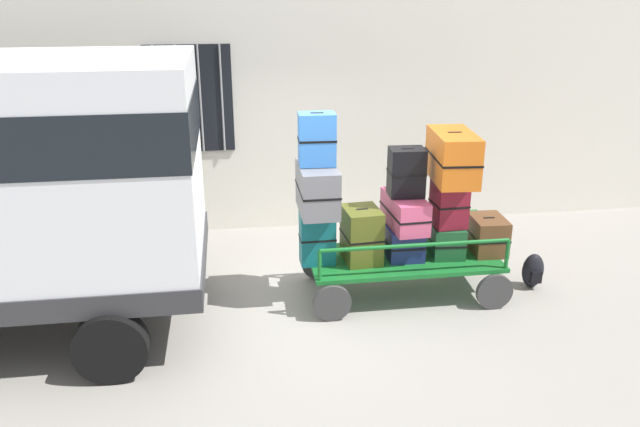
{
  "coord_description": "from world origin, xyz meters",
  "views": [
    {
      "loc": [
        -0.91,
        -6.63,
        3.58
      ],
      "look_at": [
        0.06,
        0.05,
        1.08
      ],
      "focal_mm": 35.53,
      "sensor_mm": 36.0,
      "label": 1
    }
  ],
  "objects_px": {
    "suitcase_midleft_bottom": "(362,235)",
    "suitcase_center_middle": "(405,211)",
    "suitcase_center_top": "(406,172)",
    "suitcase_right_bottom": "(487,235)",
    "backpack": "(533,271)",
    "suitcase_midright_bottom": "(446,240)",
    "suitcase_left_bottom": "(317,237)",
    "suitcase_midright_middle": "(449,203)",
    "suitcase_left_top": "(317,139)",
    "luggage_cart": "(403,263)",
    "suitcase_left_middle": "(317,189)",
    "suitcase_center_bottom": "(403,241)",
    "suitcase_midright_top": "(453,157)"
  },
  "relations": [
    {
      "from": "suitcase_left_middle",
      "to": "suitcase_center_bottom",
      "type": "bearing_deg",
      "value": 3.14
    },
    {
      "from": "luggage_cart",
      "to": "suitcase_midright_middle",
      "type": "xyz_separation_m",
      "value": [
        0.52,
        -0.01,
        0.74
      ]
    },
    {
      "from": "suitcase_midright_top",
      "to": "backpack",
      "type": "xyz_separation_m",
      "value": [
        1.12,
        -0.07,
        -1.48
      ]
    },
    {
      "from": "luggage_cart",
      "to": "suitcase_midright_bottom",
      "type": "bearing_deg",
      "value": -0.1
    },
    {
      "from": "suitcase_left_top",
      "to": "suitcase_left_bottom",
      "type": "bearing_deg",
      "value": -90.0
    },
    {
      "from": "luggage_cart",
      "to": "backpack",
      "type": "xyz_separation_m",
      "value": [
        1.63,
        -0.08,
        -0.17
      ]
    },
    {
      "from": "suitcase_left_middle",
      "to": "suitcase_midright_middle",
      "type": "bearing_deg",
      "value": 0.93
    },
    {
      "from": "suitcase_midright_middle",
      "to": "suitcase_midright_top",
      "type": "xyz_separation_m",
      "value": [
        0.0,
        -0.01,
        0.56
      ]
    },
    {
      "from": "luggage_cart",
      "to": "suitcase_midleft_bottom",
      "type": "height_order",
      "value": "suitcase_midleft_bottom"
    },
    {
      "from": "suitcase_center_bottom",
      "to": "suitcase_midright_bottom",
      "type": "bearing_deg",
      "value": -2.5
    },
    {
      "from": "suitcase_center_top",
      "to": "suitcase_right_bottom",
      "type": "relative_size",
      "value": 1.02
    },
    {
      "from": "luggage_cart",
      "to": "backpack",
      "type": "height_order",
      "value": "luggage_cart"
    },
    {
      "from": "suitcase_center_bottom",
      "to": "suitcase_center_middle",
      "type": "distance_m",
      "value": 0.38
    },
    {
      "from": "suitcase_left_top",
      "to": "backpack",
      "type": "xyz_separation_m",
      "value": [
        2.67,
        -0.08,
        -1.73
      ]
    },
    {
      "from": "backpack",
      "to": "suitcase_left_top",
      "type": "bearing_deg",
      "value": 178.34
    },
    {
      "from": "suitcase_midleft_bottom",
      "to": "backpack",
      "type": "distance_m",
      "value": 2.23
    },
    {
      "from": "suitcase_left_middle",
      "to": "suitcase_midright_bottom",
      "type": "bearing_deg",
      "value": 1.26
    },
    {
      "from": "suitcase_left_bottom",
      "to": "suitcase_right_bottom",
      "type": "xyz_separation_m",
      "value": [
        2.07,
        0.04,
        -0.1
      ]
    },
    {
      "from": "suitcase_midright_bottom",
      "to": "backpack",
      "type": "height_order",
      "value": "suitcase_midright_bottom"
    },
    {
      "from": "suitcase_center_middle",
      "to": "suitcase_midright_bottom",
      "type": "bearing_deg",
      "value": -2.91
    },
    {
      "from": "suitcase_center_top",
      "to": "luggage_cart",
      "type": "bearing_deg",
      "value": -90.0
    },
    {
      "from": "suitcase_left_bottom",
      "to": "suitcase_midright_bottom",
      "type": "relative_size",
      "value": 1.24
    },
    {
      "from": "suitcase_center_top",
      "to": "suitcase_midright_middle",
      "type": "xyz_separation_m",
      "value": [
        0.52,
        -0.05,
        -0.39
      ]
    },
    {
      "from": "suitcase_left_middle",
      "to": "suitcase_center_middle",
      "type": "xyz_separation_m",
      "value": [
        1.04,
        0.06,
        -0.34
      ]
    },
    {
      "from": "suitcase_left_bottom",
      "to": "suitcase_left_top",
      "type": "distance_m",
      "value": 1.15
    },
    {
      "from": "suitcase_center_top",
      "to": "backpack",
      "type": "distance_m",
      "value": 2.09
    },
    {
      "from": "suitcase_midright_middle",
      "to": "suitcase_left_middle",
      "type": "bearing_deg",
      "value": -179.07
    },
    {
      "from": "backpack",
      "to": "luggage_cart",
      "type": "bearing_deg",
      "value": 177.15
    },
    {
      "from": "suitcase_right_bottom",
      "to": "backpack",
      "type": "xyz_separation_m",
      "value": [
        0.6,
        -0.09,
        -0.48
      ]
    },
    {
      "from": "luggage_cart",
      "to": "suitcase_center_middle",
      "type": "distance_m",
      "value": 0.66
    },
    {
      "from": "suitcase_midleft_bottom",
      "to": "suitcase_center_bottom",
      "type": "bearing_deg",
      "value": 5.28
    },
    {
      "from": "suitcase_left_bottom",
      "to": "suitcase_center_top",
      "type": "relative_size",
      "value": 1.15
    },
    {
      "from": "suitcase_midright_bottom",
      "to": "suitcase_midright_middle",
      "type": "distance_m",
      "value": 0.47
    },
    {
      "from": "suitcase_left_middle",
      "to": "suitcase_right_bottom",
      "type": "relative_size",
      "value": 1.41
    },
    {
      "from": "suitcase_right_bottom",
      "to": "luggage_cart",
      "type": "bearing_deg",
      "value": -179.49
    },
    {
      "from": "suitcase_left_top",
      "to": "suitcase_midleft_bottom",
      "type": "height_order",
      "value": "suitcase_left_top"
    },
    {
      "from": "suitcase_center_top",
      "to": "suitcase_left_bottom",
      "type": "bearing_deg",
      "value": -176.56
    },
    {
      "from": "suitcase_midleft_bottom",
      "to": "suitcase_center_middle",
      "type": "relative_size",
      "value": 0.78
    },
    {
      "from": "suitcase_midright_bottom",
      "to": "suitcase_right_bottom",
      "type": "relative_size",
      "value": 0.94
    },
    {
      "from": "suitcase_center_bottom",
      "to": "suitcase_midleft_bottom",
      "type": "bearing_deg",
      "value": -174.72
    },
    {
      "from": "suitcase_left_middle",
      "to": "suitcase_left_top",
      "type": "relative_size",
      "value": 1.34
    },
    {
      "from": "suitcase_midleft_bottom",
      "to": "suitcase_midright_bottom",
      "type": "height_order",
      "value": "suitcase_midleft_bottom"
    },
    {
      "from": "suitcase_center_bottom",
      "to": "suitcase_center_top",
      "type": "xyz_separation_m",
      "value": [
        0.0,
        0.01,
        0.85
      ]
    },
    {
      "from": "suitcase_center_bottom",
      "to": "suitcase_midright_top",
      "type": "relative_size",
      "value": 0.57
    },
    {
      "from": "suitcase_midleft_bottom",
      "to": "suitcase_midright_middle",
      "type": "bearing_deg",
      "value": 0.91
    },
    {
      "from": "suitcase_left_bottom",
      "to": "suitcase_midright_top",
      "type": "relative_size",
      "value": 0.7
    },
    {
      "from": "suitcase_left_bottom",
      "to": "suitcase_midright_middle",
      "type": "bearing_deg",
      "value": 0.62
    },
    {
      "from": "suitcase_left_bottom",
      "to": "suitcase_center_middle",
      "type": "bearing_deg",
      "value": 2.88
    },
    {
      "from": "suitcase_left_top",
      "to": "suitcase_midright_top",
      "type": "bearing_deg",
      "value": -0.42
    },
    {
      "from": "suitcase_left_middle",
      "to": "suitcase_midright_middle",
      "type": "relative_size",
      "value": 1.4
    }
  ]
}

